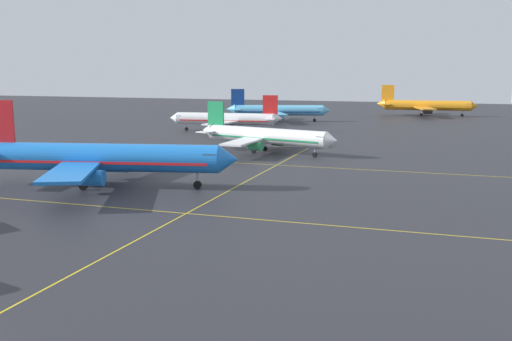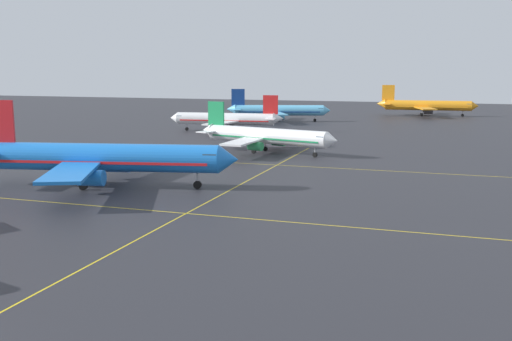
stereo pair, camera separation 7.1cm
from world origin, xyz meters
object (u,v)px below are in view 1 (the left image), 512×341
at_px(airliner_third_row, 265,136).
at_px(airliner_distant_taxiway, 426,106).
at_px(airliner_far_right_stand, 277,110).
at_px(airliner_far_left_stand, 226,119).
at_px(airliner_second_row, 100,158).

bearing_deg(airliner_third_row, airliner_distant_taxiway, 76.51).
bearing_deg(airliner_far_right_stand, airliner_far_left_stand, -97.48).
xyz_separation_m(airliner_far_right_stand, airliner_distant_taxiway, (46.37, 41.06, 0.21)).
height_order(airliner_far_left_stand, airliner_distant_taxiway, airliner_distant_taxiway).
xyz_separation_m(airliner_second_row, airliner_far_right_stand, (-6.54, 117.00, -0.69)).
distance_m(airliner_second_row, airliner_third_row, 44.93).
bearing_deg(airliner_second_row, airliner_far_left_stand, 97.86).
xyz_separation_m(airliner_third_row, airliner_distant_taxiway, (27.54, 114.85, 0.37)).
relative_size(airliner_far_left_stand, airliner_distant_taxiway, 0.90).
xyz_separation_m(airliner_second_row, airliner_distant_taxiway, (39.83, 158.06, -0.48)).
bearing_deg(airliner_far_right_stand, airliner_second_row, -86.80).
relative_size(airliner_far_left_stand, airliner_far_right_stand, 0.97).
height_order(airliner_third_row, airliner_far_right_stand, airliner_far_right_stand).
bearing_deg(airliner_far_right_stand, airliner_distant_taxiway, 41.52).
distance_m(airliner_far_left_stand, airliner_distant_taxiway, 92.19).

